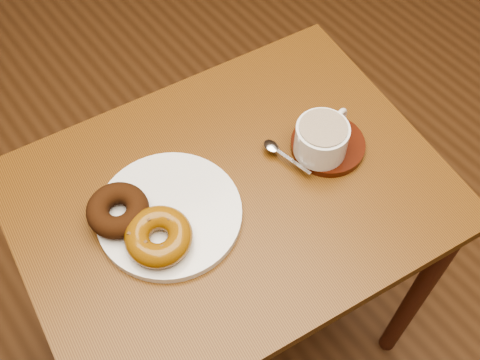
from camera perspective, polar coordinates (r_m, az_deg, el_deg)
cafe_table at (r=1.13m, az=-0.81°, el=-4.11°), size 0.79×0.64×0.68m
donut_plate at (r=1.01m, az=-6.72°, el=-3.22°), size 0.30×0.30×0.01m
donut_cinnamon at (r=1.00m, az=-11.51°, el=-2.82°), size 0.14×0.14×0.04m
donut_caramel at (r=0.96m, az=-7.72°, el=-5.34°), size 0.14×0.14×0.04m
saucer at (r=1.09m, az=8.31°, el=3.31°), size 0.16×0.16×0.01m
coffee_cup at (r=1.05m, az=7.78°, el=3.95°), size 0.12×0.09×0.07m
teaspoon at (r=1.07m, az=3.37°, el=2.95°), size 0.03×0.10×0.01m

